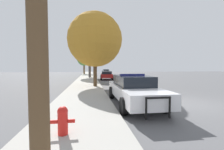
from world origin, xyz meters
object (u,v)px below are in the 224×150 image
(police_car, at_px, (133,89))
(tree_sidewalk_mid, at_px, (89,45))
(car_background_midblock, at_px, (107,75))
(tree_sidewalk_far, at_px, (84,59))
(fire_hydrant, at_px, (63,120))
(traffic_light, at_px, (100,57))
(tree_sidewalk_near, at_px, (95,40))
(car_background_distant, at_px, (106,71))

(police_car, xyz_separation_m, tree_sidewalk_mid, (-2.16, 19.64, 5.09))
(car_background_midblock, relative_size, tree_sidewalk_far, 0.76)
(fire_hydrant, xyz_separation_m, tree_sidewalk_mid, (0.74, 23.03, 5.34))
(traffic_light, height_order, tree_sidewalk_mid, tree_sidewalk_mid)
(tree_sidewalk_near, bearing_deg, tree_sidewalk_mid, 92.09)
(fire_hydrant, distance_m, car_background_distant, 44.64)
(police_car, distance_m, fire_hydrant, 4.47)
(car_background_distant, bearing_deg, fire_hydrant, -102.35)
(police_car, relative_size, traffic_light, 1.11)
(tree_sidewalk_mid, bearing_deg, traffic_light, -47.54)
(police_car, bearing_deg, traffic_light, -88.38)
(fire_hydrant, distance_m, tree_sidewalk_near, 10.83)
(police_car, xyz_separation_m, traffic_light, (-0.46, 17.79, 2.85))
(car_background_distant, bearing_deg, tree_sidewalk_far, -134.38)
(fire_hydrant, bearing_deg, car_background_midblock, 80.09)
(police_car, distance_m, traffic_light, 18.02)
(car_background_distant, distance_m, tree_sidewalk_mid, 22.45)
(traffic_light, height_order, tree_sidewalk_far, tree_sidewalk_far)
(traffic_light, bearing_deg, police_car, -88.51)
(car_background_distant, xyz_separation_m, car_background_midblock, (-2.63, -25.34, 0.02))
(car_background_midblock, xyz_separation_m, tree_sidewalk_near, (-2.08, -8.88, 3.71))
(fire_hydrant, bearing_deg, tree_sidewalk_near, 83.07)
(traffic_light, distance_m, car_background_midblock, 3.80)
(tree_sidewalk_mid, bearing_deg, car_background_midblock, -58.15)
(fire_hydrant, height_order, tree_sidewalk_near, tree_sidewalk_near)
(tree_sidewalk_far, bearing_deg, tree_sidewalk_mid, -83.85)
(traffic_light, distance_m, tree_sidewalk_near, 11.24)
(car_background_midblock, bearing_deg, car_background_distant, 88.56)
(police_car, height_order, fire_hydrant, police_car)
(police_car, height_order, car_background_distant, police_car)
(traffic_light, height_order, car_background_midblock, traffic_light)
(tree_sidewalk_near, height_order, tree_sidewalk_mid, tree_sidewalk_mid)
(traffic_light, bearing_deg, tree_sidewalk_far, 101.68)
(tree_sidewalk_mid, xyz_separation_m, tree_sidewalk_far, (-1.43, 13.24, -1.73))
(fire_hydrant, distance_m, tree_sidewalk_far, 36.46)
(fire_hydrant, xyz_separation_m, traffic_light, (2.44, 21.18, 3.11))
(fire_hydrant, xyz_separation_m, car_background_distant, (5.93, 44.25, 0.17))
(traffic_light, height_order, car_background_distant, traffic_light)
(fire_hydrant, height_order, car_background_distant, car_background_distant)
(tree_sidewalk_near, xyz_separation_m, tree_sidewalk_mid, (-0.48, 13.00, 1.45))
(traffic_light, relative_size, tree_sidewalk_far, 0.83)
(car_background_distant, distance_m, car_background_midblock, 25.48)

